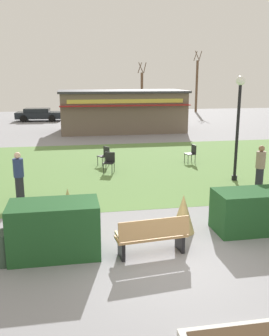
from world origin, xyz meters
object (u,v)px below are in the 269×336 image
(food_kiosk, at_px, (122,111))
(person_standing, at_px, (260,168))
(parked_car_center_slot, at_px, (92,113))
(cafe_chair_east, at_px, (105,154))
(tree_right_bg, at_px, (197,85))
(cafe_chair_west, at_px, (109,161))
(cafe_chair_center, at_px, (192,152))
(person_strolling, at_px, (19,177))
(parked_car_west_slot, at_px, (38,114))
(park_bench, at_px, (152,236))
(lamppost_mid, at_px, (238,116))
(trash_bin, at_px, (3,248))
(tree_left_bg, at_px, (142,93))

(food_kiosk, xyz_separation_m, person_standing, (2.75, -16.45, -0.70))
(parked_car_center_slot, bearing_deg, food_kiosk, -77.26)
(cafe_chair_east, distance_m, person_standing, 7.27)
(person_standing, height_order, tree_right_bg, tree_right_bg)
(cafe_chair_west, relative_size, cafe_chair_east, 1.00)
(cafe_chair_center, relative_size, tree_right_bg, 0.13)
(food_kiosk, xyz_separation_m, cafe_chair_west, (-2.40, -12.79, -1.03))
(person_strolling, distance_m, tree_right_bg, 35.01)
(parked_car_west_slot, bearing_deg, park_bench, -80.96)
(cafe_chair_center, height_order, person_standing, person_standing)
(lamppost_mid, relative_size, trash_bin, 5.52)
(cafe_chair_center, bearing_deg, cafe_chair_west, -164.05)
(cafe_chair_center, xyz_separation_m, parked_car_west_slot, (-8.64, 19.70, 0.12))
(cafe_chair_west, bearing_deg, lamppost_mid, -23.99)
(cafe_chair_west, distance_m, person_standing, 6.32)
(person_strolling, bearing_deg, cafe_chair_center, 98.60)
(cafe_chair_center, xyz_separation_m, person_strolling, (-7.56, -4.58, 0.33))
(cafe_chair_east, relative_size, person_standing, 0.53)
(trash_bin, height_order, tree_right_bg, tree_right_bg)
(lamppost_mid, bearing_deg, tree_left_bg, 87.03)
(park_bench, relative_size, tree_right_bg, 0.25)
(cafe_chair_east, relative_size, cafe_chair_center, 1.00)
(person_strolling, height_order, parked_car_west_slot, person_strolling)
(food_kiosk, height_order, cafe_chair_east, food_kiosk)
(trash_bin, bearing_deg, tree_left_bg, 73.68)
(cafe_chair_center, xyz_separation_m, parked_car_center_slot, (-3.59, 19.69, 0.12))
(cafe_chair_east, height_order, parked_car_center_slot, parked_car_center_slot)
(cafe_chair_west, height_order, person_standing, person_standing)
(lamppost_mid, xyz_separation_m, person_standing, (0.27, -1.49, -1.75))
(parked_car_center_slot, relative_size, tree_right_bg, 0.60)
(lamppost_mid, height_order, person_strolling, lamppost_mid)
(person_strolling, distance_m, parked_car_center_slot, 24.60)
(park_bench, xyz_separation_m, parked_car_west_slot, (-4.60, 28.93, 0.16))
(parked_car_west_slot, bearing_deg, person_strolling, -87.47)
(parked_car_west_slot, bearing_deg, food_kiosk, -49.68)
(trash_bin, height_order, person_strolling, person_strolling)
(food_kiosk, xyz_separation_m, tree_right_bg, (10.97, 14.47, 1.58))
(person_strolling, bearing_deg, park_bench, 14.60)
(park_bench, relative_size, trash_bin, 2.33)
(tree_left_bg, height_order, tree_right_bg, tree_right_bg)
(parked_car_center_slot, height_order, tree_right_bg, tree_right_bg)
(trash_bin, bearing_deg, cafe_chair_east, 71.08)
(park_bench, relative_size, person_standing, 1.03)
(cafe_chair_west, relative_size, parked_car_west_slot, 0.21)
(food_kiosk, bearing_deg, person_standing, -80.52)
(trash_bin, distance_m, parked_car_center_slot, 29.00)
(cafe_chair_east, height_order, tree_left_bg, tree_left_bg)
(tree_left_bg, bearing_deg, lamppost_mid, -92.97)
(parked_car_west_slot, bearing_deg, cafe_chair_east, -77.26)
(cafe_chair_west, height_order, tree_right_bg, tree_right_bg)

